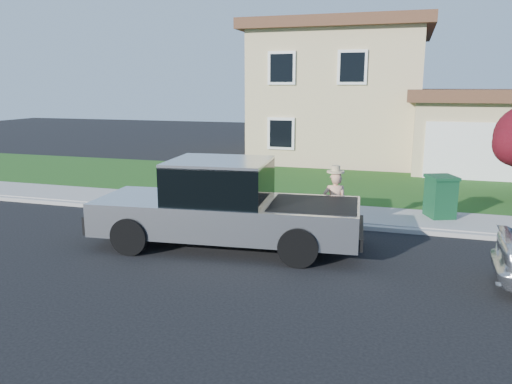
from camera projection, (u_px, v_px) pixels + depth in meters
ground at (241, 254)px, 11.51m from camera, size 80.00×80.00×0.00m
curb at (308, 223)px, 13.93m from camera, size 40.00×0.20×0.12m
sidewalk at (315, 213)px, 14.95m from camera, size 40.00×2.00×0.15m
lawn at (336, 185)px, 19.17m from camera, size 40.00×7.00×0.10m
house at (366, 98)px, 25.80m from camera, size 14.00×11.30×6.85m
pickup_truck at (225, 207)px, 11.88m from camera, size 6.58×2.75×2.11m
woman at (335, 203)px, 12.77m from camera, size 0.68×0.52×1.84m
trash_bin at (440, 196)px, 14.09m from camera, size 0.99×1.05×1.18m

